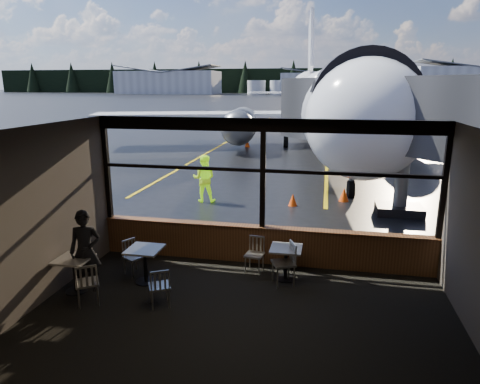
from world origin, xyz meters
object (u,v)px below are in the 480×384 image
(passenger, at_px, (86,251))
(cone_extra, at_px, (293,200))
(chair_near_n, at_px, (254,255))
(ground_crew, at_px, (204,178))
(cafe_table_mid, at_px, (145,265))
(cafe_table_near, at_px, (286,263))
(chair_mid_w, at_px, (134,257))
(jet_bridge, at_px, (392,140))
(chair_mid_s, at_px, (159,286))
(cone_nose, at_px, (344,195))
(chair_left_s, at_px, (87,283))
(cone_wing, at_px, (247,143))
(airliner, at_px, (326,60))
(cafe_table_left, at_px, (75,275))
(chair_near_e, at_px, (283,264))

(passenger, height_order, cone_extra, passenger)
(chair_near_n, relative_size, ground_crew, 0.48)
(cafe_table_mid, bearing_deg, cafe_table_near, 14.19)
(chair_mid_w, bearing_deg, jet_bridge, 165.47)
(chair_near_n, xyz_separation_m, passenger, (-3.30, -1.55, 0.45))
(chair_mid_s, bearing_deg, cone_nose, 37.38)
(chair_left_s, distance_m, passenger, 0.77)
(passenger, bearing_deg, cone_nose, 38.31)
(cafe_table_near, distance_m, cone_wing, 20.89)
(chair_mid_s, bearing_deg, cafe_table_mid, 97.81)
(cafe_table_mid, xyz_separation_m, ground_crew, (-0.61, 6.76, 0.47))
(airliner, xyz_separation_m, chair_left_s, (-4.20, -22.09, -5.28))
(chair_left_s, bearing_deg, jet_bridge, 17.92)
(cafe_table_mid, bearing_deg, passenger, -151.20)
(jet_bridge, bearing_deg, airliner, 100.06)
(cafe_table_left, relative_size, cone_wing, 1.45)
(ground_crew, relative_size, cone_nose, 3.40)
(cafe_table_left, relative_size, ground_crew, 0.43)
(chair_mid_s, relative_size, cone_wing, 1.60)
(chair_mid_w, height_order, passenger, passenger)
(chair_mid_w, distance_m, ground_crew, 6.42)
(chair_near_e, bearing_deg, jet_bridge, -47.57)
(ground_crew, height_order, cone_nose, ground_crew)
(cafe_table_near, relative_size, chair_near_n, 0.89)
(airliner, xyz_separation_m, chair_mid_s, (-2.78, -21.88, -5.32))
(cafe_table_left, xyz_separation_m, chair_near_n, (3.51, 1.69, 0.04))
(jet_bridge, relative_size, cafe_table_left, 14.58)
(cafe_table_near, relative_size, ground_crew, 0.43)
(chair_near_n, relative_size, chair_left_s, 0.93)
(passenger, distance_m, cone_extra, 8.29)
(chair_near_n, height_order, chair_mid_s, chair_near_n)
(airliner, bearing_deg, cone_nose, -91.51)
(chair_near_e, xyz_separation_m, chair_mid_s, (-2.28, -1.42, -0.06))
(cafe_table_left, distance_m, chair_mid_s, 1.96)
(chair_mid_s, relative_size, ground_crew, 0.48)
(chair_mid_s, xyz_separation_m, cone_wing, (-2.34, 22.04, -0.16))
(chair_mid_s, relative_size, cone_nose, 1.62)
(jet_bridge, distance_m, chair_mid_w, 9.47)
(chair_mid_s, bearing_deg, chair_mid_w, 102.36)
(cafe_table_near, xyz_separation_m, chair_mid_w, (-3.43, -0.41, 0.03))
(passenger, bearing_deg, chair_mid_s, -29.36)
(chair_left_s, bearing_deg, passenger, 87.31)
(passenger, bearing_deg, airliner, 59.97)
(chair_left_s, bearing_deg, airliner, 46.25)
(airliner, xyz_separation_m, cafe_table_near, (-0.48, -20.20, -5.36))
(cone_nose, relative_size, cone_extra, 1.17)
(cafe_table_mid, relative_size, chair_mid_w, 0.98)
(cafe_table_left, height_order, cone_extra, cafe_table_left)
(chair_near_n, xyz_separation_m, cone_wing, (-3.90, 20.14, -0.16))
(chair_near_n, distance_m, cone_wing, 20.52)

